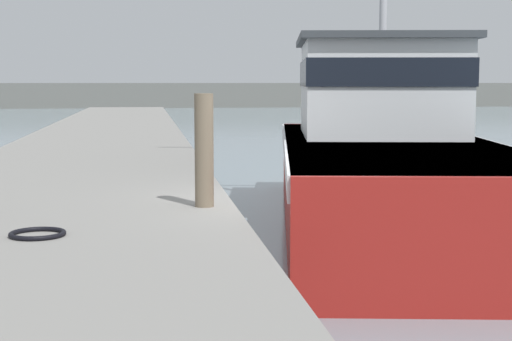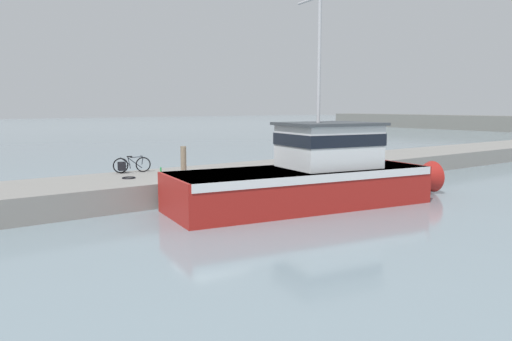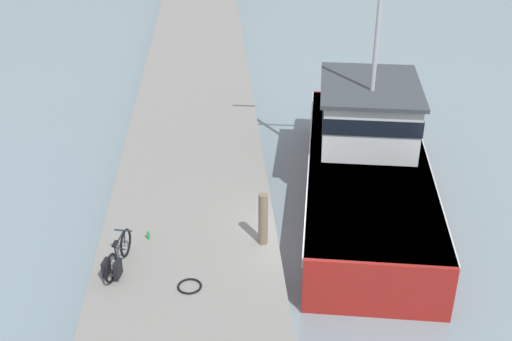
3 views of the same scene
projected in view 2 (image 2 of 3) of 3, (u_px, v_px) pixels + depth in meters
The scene contains 7 objects.
ground_plane at pixel (209, 208), 20.15m from camera, with size 320.00×320.00×0.00m, color gray.
dock_pier at pixel (171, 185), 22.70m from camera, with size 4.58×80.00×1.00m, color gray.
fishing_boat_main at pixel (313, 175), 20.44m from camera, with size 5.33×12.99×10.01m.
bicycle_touring at pixel (129, 165), 23.12m from camera, with size 0.65×1.72×0.78m.
mooring_post at pixel (184, 163), 20.81m from camera, with size 0.24×0.24×1.42m, color #756651.
hose_coil at pixel (129, 178), 21.36m from camera, with size 0.57×0.57×0.05m, color black.
water_bottle_on_curb at pixel (161, 170), 23.43m from camera, with size 0.08×0.08×0.22m, color green.
Camera 2 is at (16.98, -10.34, 4.07)m, focal length 35.00 mm.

